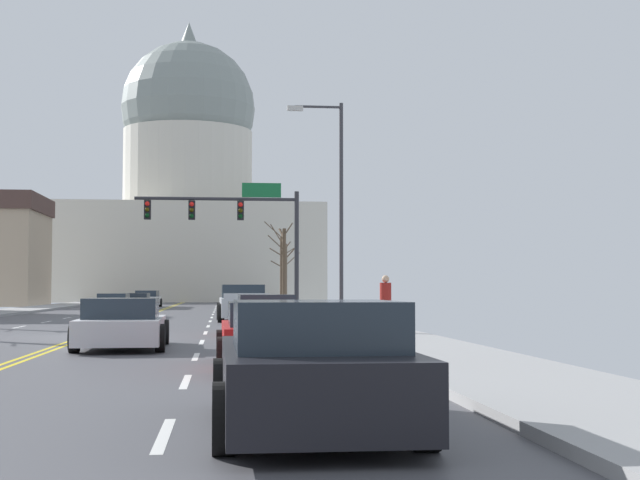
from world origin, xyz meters
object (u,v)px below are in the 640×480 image
(sedan_near_02, at_px, (265,316))
(sedan_oncoming_00, at_px, (113,304))
(street_lamp_right, at_px, (334,194))
(sedan_near_04, at_px, (272,336))
(sedan_near_01, at_px, (260,312))
(pedestrian_00, at_px, (386,301))
(signal_gantry, at_px, (237,220))
(pickup_truck_near_00, at_px, (243,304))
(sedan_oncoming_01, at_px, (136,302))
(sedan_near_05, at_px, (312,370))
(sedan_oncoming_02, at_px, (147,299))
(sedan_near_03, at_px, (122,325))

(sedan_near_02, relative_size, sedan_oncoming_00, 1.04)
(street_lamp_right, xyz_separation_m, sedan_near_04, (-3.00, -15.31, -4.20))
(sedan_near_01, distance_m, pedestrian_00, 8.77)
(signal_gantry, height_order, sedan_near_01, signal_gantry)
(sedan_near_04, distance_m, pedestrian_00, 10.80)
(pickup_truck_near_00, height_order, pedestrian_00, pedestrian_00)
(sedan_near_02, bearing_deg, sedan_oncoming_01, 101.91)
(pickup_truck_near_00, xyz_separation_m, pedestrian_00, (3.89, -13.98, 0.35))
(signal_gantry, xyz_separation_m, sedan_near_05, (0.25, -35.05, -4.14))
(pickup_truck_near_00, bearing_deg, sedan_oncoming_01, 107.12)
(sedan_oncoming_00, relative_size, pedestrian_00, 2.68)
(sedan_near_04, relative_size, pedestrian_00, 2.53)
(sedan_near_01, height_order, sedan_near_04, sedan_near_04)
(sedan_near_01, bearing_deg, sedan_near_02, -90.53)
(street_lamp_right, distance_m, sedan_near_05, 23.26)
(signal_gantry, xyz_separation_m, sedan_near_01, (0.71, -9.54, -4.20))
(sedan_near_01, distance_m, sedan_oncoming_02, 37.17)
(sedan_near_03, bearing_deg, signal_gantry, 82.05)
(sedan_oncoming_02, bearing_deg, pedestrian_00, -76.60)
(sedan_near_05, bearing_deg, sedan_near_02, 88.80)
(sedan_near_01, bearing_deg, sedan_oncoming_00, 114.23)
(sedan_near_03, relative_size, pedestrian_00, 2.80)
(street_lamp_right, relative_size, sedan_near_04, 1.84)
(signal_gantry, bearing_deg, sedan_oncoming_02, 103.56)
(sedan_oncoming_01, bearing_deg, sedan_oncoming_00, -91.02)
(signal_gantry, bearing_deg, sedan_near_03, -97.95)
(street_lamp_right, distance_m, sedan_oncoming_00, 22.06)
(sedan_near_05, xyz_separation_m, sedan_oncoming_02, (-6.74, 61.97, -0.02))
(sedan_near_04, height_order, sedan_oncoming_01, sedan_near_04)
(sedan_near_02, xyz_separation_m, sedan_oncoming_02, (-7.15, 42.61, 0.01))
(pickup_truck_near_00, xyz_separation_m, sedan_near_01, (0.48, -5.92, -0.17))
(sedan_near_04, bearing_deg, sedan_near_02, 87.97)
(signal_gantry, distance_m, sedan_near_01, 10.45)
(signal_gantry, bearing_deg, pickup_truck_near_00, -86.42)
(street_lamp_right, xyz_separation_m, sedan_near_03, (-6.29, -9.56, -4.21))
(sedan_near_02, distance_m, sedan_near_03, 7.25)
(signal_gantry, height_order, sedan_oncoming_01, signal_gantry)
(street_lamp_right, bearing_deg, sedan_near_05, -97.48)
(sedan_near_03, xyz_separation_m, sedan_oncoming_01, (-3.42, 40.07, -0.03))
(signal_gantry, xyz_separation_m, sedan_near_02, (0.65, -15.69, -4.17))
(sedan_near_01, bearing_deg, signal_gantry, 94.26)
(sedan_near_03, distance_m, sedan_near_04, 6.63)
(signal_gantry, distance_m, street_lamp_right, 12.78)
(sedan_near_05, height_order, sedan_oncoming_00, sedan_near_05)
(sedan_oncoming_02, bearing_deg, sedan_oncoming_01, -89.92)
(sedan_near_04, bearing_deg, sedan_near_01, 88.48)
(sedan_near_04, xyz_separation_m, sedan_oncoming_01, (-6.71, 45.82, -0.05))
(sedan_near_03, distance_m, sedan_oncoming_00, 29.04)
(street_lamp_right, bearing_deg, sedan_near_03, -123.36)
(street_lamp_right, height_order, sedan_oncoming_00, street_lamp_right)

